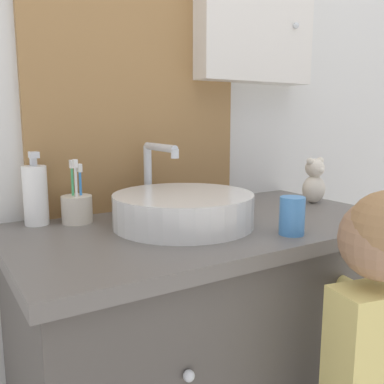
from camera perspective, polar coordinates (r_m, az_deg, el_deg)
The scene contains 8 objects.
wall_back at distance 1.43m, azimuth -4.12°, elevation 17.90°, with size 3.20×0.18×2.50m.
vanity_counter at distance 1.33m, azimuth 2.35°, elevation -20.87°, with size 1.06×0.58×0.79m.
sink_basin at distance 1.13m, azimuth -1.23°, elevation -2.16°, with size 0.37×0.42×0.21m.
toothbrush_holder at distance 1.20m, azimuth -15.09°, elevation -2.03°, with size 0.08×0.08×0.17m.
soap_dispenser at distance 1.20m, azimuth -20.15°, elevation -0.30°, with size 0.06×0.06×0.20m.
child_figure at distance 1.04m, azimuth 22.88°, elevation -19.01°, with size 0.25×0.43×0.94m.
teddy_bear at distance 1.48m, azimuth 15.98°, elevation 1.36°, with size 0.08×0.07×0.15m.
drinking_cup at distance 1.07m, azimuth 13.19°, elevation -3.11°, with size 0.06×0.06×0.09m, color #4789D1.
Camera 1 is at (-0.64, -0.63, 1.08)m, focal length 40.00 mm.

